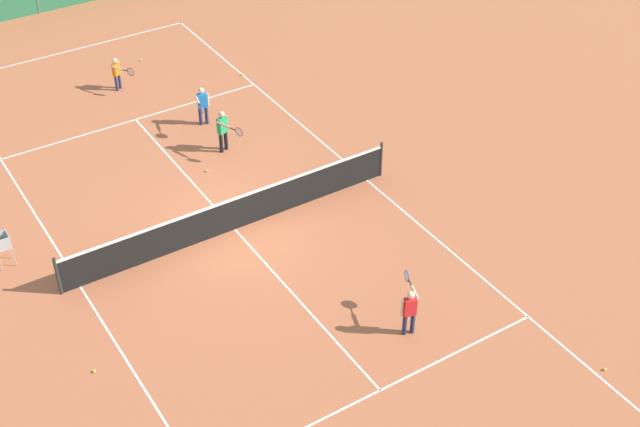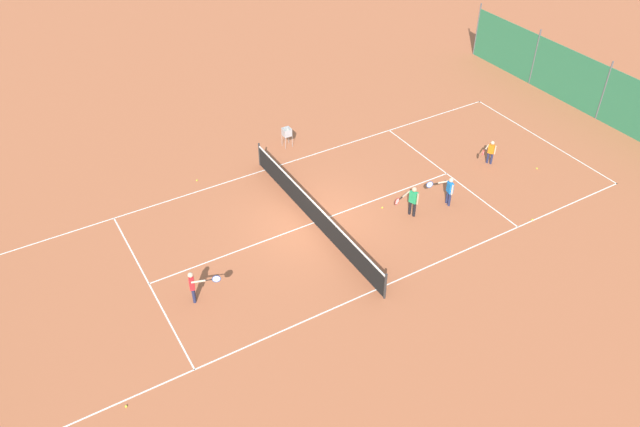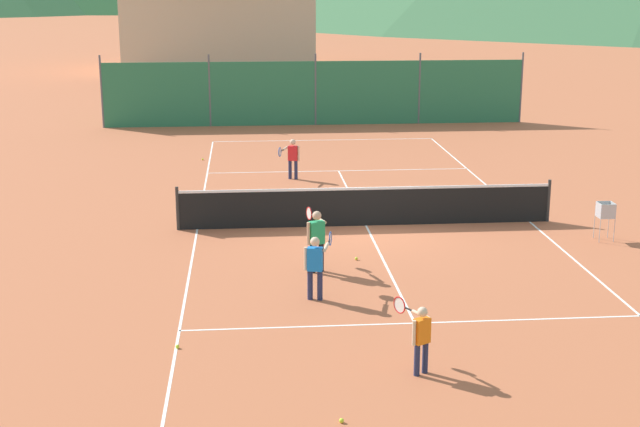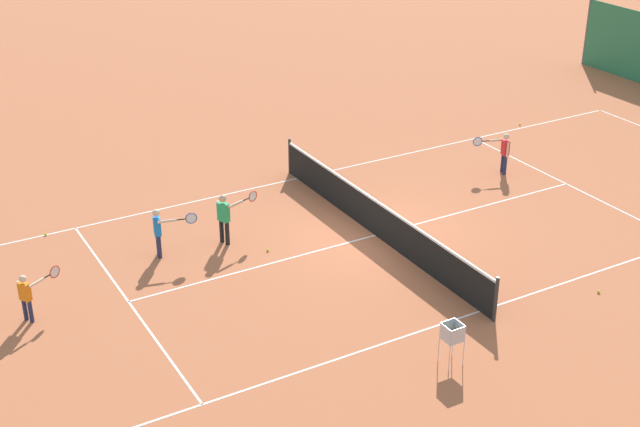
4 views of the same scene
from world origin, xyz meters
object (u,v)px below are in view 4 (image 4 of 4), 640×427
at_px(player_far_service, 28,293).
at_px(tennis_net, 376,217).
at_px(player_near_baseline, 503,150).
at_px(ball_hopper, 452,335).
at_px(tennis_ball_near_corner, 46,234).
at_px(player_near_service, 225,215).
at_px(player_far_baseline, 159,229).
at_px(tennis_ball_alley_left, 599,292).
at_px(tennis_ball_far_corner, 268,250).
at_px(tennis_ball_mid_court, 520,124).

bearing_deg(player_far_service, tennis_net, 87.82).
xyz_separation_m(player_near_baseline, ball_hopper, (6.82, -7.02, -0.05)).
height_order(tennis_net, player_near_baseline, player_near_baseline).
xyz_separation_m(player_near_baseline, tennis_ball_near_corner, (-2.56, -12.47, -0.68)).
height_order(tennis_ball_near_corner, ball_hopper, ball_hopper).
distance_m(player_near_service, ball_hopper, 7.00).
bearing_deg(player_far_baseline, ball_hopper, 25.54).
xyz_separation_m(tennis_ball_alley_left, tennis_ball_far_corner, (-5.38, -5.48, 0.00)).
height_order(player_near_baseline, tennis_ball_mid_court, player_near_baseline).
distance_m(tennis_ball_mid_court, tennis_ball_alley_left, 10.77).
bearing_deg(tennis_ball_far_corner, tennis_ball_near_corner, -128.27).
height_order(tennis_net, tennis_ball_far_corner, tennis_net).
xyz_separation_m(tennis_net, player_near_service, (-1.49, -3.39, 0.25)).
relative_size(player_near_service, tennis_ball_far_corner, 19.60).
height_order(player_far_baseline, player_far_service, player_far_baseline).
relative_size(tennis_net, ball_hopper, 10.31).
relative_size(player_near_service, tennis_ball_mid_court, 19.60).
bearing_deg(tennis_ball_far_corner, player_near_service, -143.76).
bearing_deg(player_near_service, tennis_ball_mid_court, 103.45).
distance_m(player_far_baseline, player_near_service, 1.63).
xyz_separation_m(tennis_ball_near_corner, ball_hopper, (9.38, 5.45, 0.62)).
distance_m(player_near_baseline, ball_hopper, 9.78).
xyz_separation_m(player_near_baseline, tennis_ball_mid_court, (-2.82, 3.17, -0.68)).
distance_m(tennis_ball_alley_left, tennis_ball_far_corner, 7.68).
distance_m(tennis_net, player_far_baseline, 5.28).
bearing_deg(tennis_ball_near_corner, tennis_ball_alley_left, 48.17).
height_order(tennis_ball_far_corner, ball_hopper, ball_hopper).
bearing_deg(player_far_service, player_near_baseline, 94.98).
xyz_separation_m(player_near_service, ball_hopper, (6.79, 1.69, -0.10)).
bearing_deg(ball_hopper, tennis_ball_mid_court, 133.40).
height_order(tennis_net, player_near_service, player_near_service).
distance_m(player_far_service, tennis_ball_far_corner, 5.72).
bearing_deg(tennis_ball_mid_court, player_near_baseline, -48.34).
bearing_deg(tennis_net, player_near_service, -113.75).
xyz_separation_m(player_far_service, player_near_service, (-1.17, 5.01, 0.11)).
xyz_separation_m(player_far_baseline, ball_hopper, (6.93, 3.31, -0.06)).
distance_m(player_far_service, player_near_baseline, 13.76).
xyz_separation_m(player_far_service, ball_hopper, (5.62, 6.69, 0.01)).
height_order(player_far_baseline, player_near_baseline, player_far_baseline).
relative_size(player_far_baseline, tennis_ball_near_corner, 18.58).
bearing_deg(tennis_ball_mid_court, tennis_ball_alley_left, -32.04).
bearing_deg(tennis_ball_near_corner, tennis_ball_mid_court, 90.93).
xyz_separation_m(tennis_net, tennis_ball_alley_left, (4.80, 2.76, -0.47)).
bearing_deg(tennis_ball_mid_court, tennis_ball_far_corner, -71.46).
xyz_separation_m(player_far_service, tennis_ball_alley_left, (5.12, 11.16, -0.61)).
distance_m(tennis_net, tennis_ball_alley_left, 5.56).
height_order(tennis_ball_near_corner, tennis_ball_alley_left, same).
xyz_separation_m(tennis_ball_near_corner, tennis_ball_far_corner, (3.50, 4.44, 0.00)).
xyz_separation_m(tennis_ball_mid_court, tennis_ball_far_corner, (3.76, -11.20, 0.00)).
xyz_separation_m(player_far_service, tennis_ball_far_corner, (-0.26, 5.68, -0.61)).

